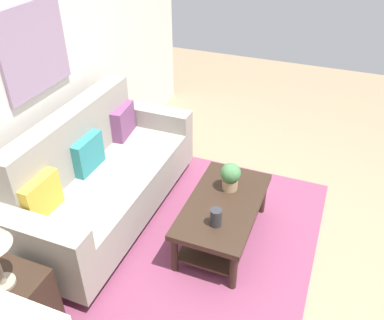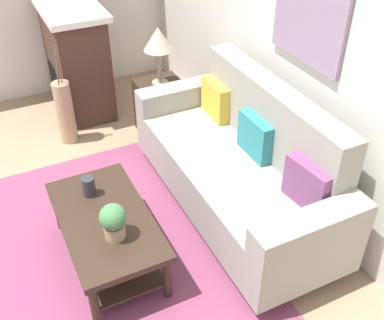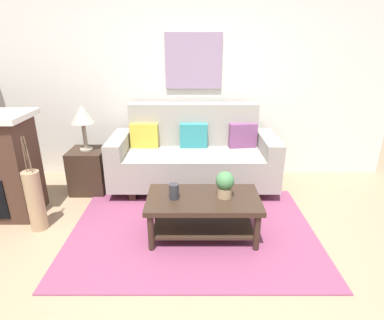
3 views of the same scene
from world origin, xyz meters
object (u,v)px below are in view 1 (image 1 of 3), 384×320
at_px(potted_plant_tabletop, 230,176).
at_px(side_table, 14,311).
at_px(tabletop_vase, 216,217).
at_px(coffee_table, 223,212).
at_px(throw_pillow_teal, 87,154).
at_px(throw_pillow_mustard, 40,196).
at_px(framed_painting, 34,49).
at_px(throw_pillow_plum, 123,121).
at_px(couch, 103,179).

xyz_separation_m(potted_plant_tabletop, side_table, (-1.65, 1.02, -0.29)).
height_order(tabletop_vase, side_table, tabletop_vase).
bearing_deg(coffee_table, throw_pillow_teal, 94.05).
height_order(throw_pillow_mustard, framed_painting, framed_painting).
distance_m(throw_pillow_plum, potted_plant_tabletop, 1.31).
bearing_deg(side_table, throw_pillow_plum, 6.82).
relative_size(throw_pillow_plum, framed_painting, 0.48).
bearing_deg(side_table, tabletop_vase, -42.30).
distance_m(potted_plant_tabletop, side_table, 1.96).
height_order(tabletop_vase, potted_plant_tabletop, potted_plant_tabletop).
height_order(throw_pillow_plum, framed_painting, framed_painting).
bearing_deg(tabletop_vase, throw_pillow_plum, 57.02).
bearing_deg(coffee_table, tabletop_vase, -175.04).
height_order(throw_pillow_mustard, side_table, throw_pillow_mustard).
bearing_deg(side_table, throw_pillow_mustard, 18.73).
bearing_deg(coffee_table, couch, 94.49).
height_order(coffee_table, tabletop_vase, tabletop_vase).
distance_m(throw_pillow_plum, side_table, 2.05).
distance_m(coffee_table, tabletop_vase, 0.34).
bearing_deg(coffee_table, side_table, 144.44).
bearing_deg(couch, tabletop_vase, -99.36).
bearing_deg(throw_pillow_teal, tabletop_vase, -98.46).
distance_m(throw_pillow_teal, side_table, 1.43).
relative_size(potted_plant_tabletop, framed_painting, 0.35).
xyz_separation_m(throw_pillow_plum, side_table, (-2.00, -0.24, -0.40)).
relative_size(throw_pillow_mustard, framed_painting, 0.48).
xyz_separation_m(throw_pillow_teal, coffee_table, (0.09, -1.27, -0.37)).
relative_size(throw_pillow_mustard, side_table, 0.64).
bearing_deg(throw_pillow_mustard, framed_painting, 27.80).
height_order(couch, side_table, couch).
distance_m(tabletop_vase, side_table, 1.58).
height_order(potted_plant_tabletop, side_table, potted_plant_tabletop).
distance_m(tabletop_vase, framed_painting, 1.97).
bearing_deg(potted_plant_tabletop, throw_pillow_plum, 74.38).
bearing_deg(couch, throw_pillow_mustard, 168.92).
distance_m(couch, framed_painting, 1.26).
height_order(couch, throw_pillow_teal, couch).
bearing_deg(coffee_table, throw_pillow_mustard, 120.14).
height_order(couch, throw_pillow_plum, couch).
bearing_deg(framed_painting, throw_pillow_mustard, -152.20).
xyz_separation_m(throw_pillow_teal, tabletop_vase, (-0.19, -1.29, -0.17)).
xyz_separation_m(throw_pillow_mustard, throw_pillow_plum, (1.29, 0.00, 0.00)).
bearing_deg(throw_pillow_plum, potted_plant_tabletop, -105.62).
bearing_deg(framed_painting, couch, -90.00).
relative_size(couch, side_table, 3.75).
relative_size(throw_pillow_plum, tabletop_vase, 2.38).
bearing_deg(throw_pillow_teal, side_table, -169.98).
bearing_deg(throw_pillow_plum, side_table, -173.18).
relative_size(couch, throw_pillow_mustard, 5.84).
xyz_separation_m(throw_pillow_mustard, throw_pillow_teal, (0.65, 0.00, 0.00)).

